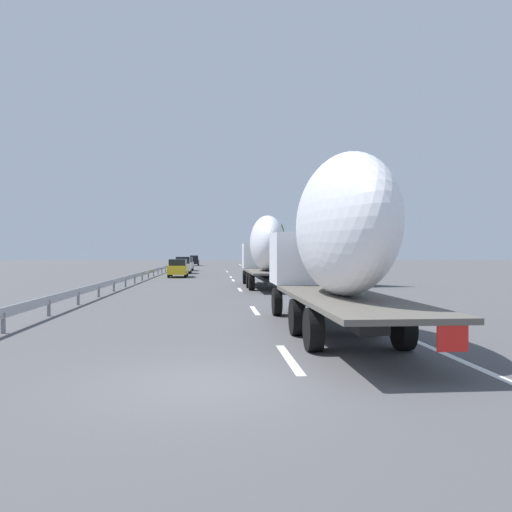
{
  "coord_description": "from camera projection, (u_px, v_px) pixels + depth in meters",
  "views": [
    {
      "loc": [
        -9.08,
        -0.14,
        2.33
      ],
      "look_at": [
        20.92,
        -2.63,
        2.18
      ],
      "focal_mm": 35.47,
      "sensor_mm": 36.0,
      "label": 1
    }
  ],
  "objects": [
    {
      "name": "truck_lead",
      "position": [
        265.0,
        249.0,
        34.17
      ],
      "size": [
        12.73,
        2.55,
        4.81
      ],
      "color": "silver",
      "rests_on": "ground_plane"
    },
    {
      "name": "tree_3",
      "position": [
        333.0,
        239.0,
        56.01
      ],
      "size": [
        3.85,
        3.85,
        6.48
      ],
      "color": "#472D19",
      "rests_on": "ground_plane"
    },
    {
      "name": "road_sign",
      "position": [
        278.0,
        256.0,
        51.92
      ],
      "size": [
        0.1,
        0.9,
        2.95
      ],
      "color": "gray",
      "rests_on": "ground_plane"
    },
    {
      "name": "car_white_van",
      "position": [
        183.0,
        265.0,
        58.97
      ],
      "size": [
        4.29,
        1.79,
        1.95
      ],
      "color": "white",
      "rests_on": "ground_plane"
    },
    {
      "name": "lane_stripe_5",
      "position": [
        227.0,
        272.0,
        64.11
      ],
      "size": [
        3.2,
        0.2,
        0.01
      ],
      "primitive_type": "cube",
      "color": "white",
      "rests_on": "ground_plane"
    },
    {
      "name": "tree_1",
      "position": [
        282.0,
        240.0,
        86.99
      ],
      "size": [
        3.58,
        3.58,
        7.57
      ],
      "color": "#472D19",
      "rests_on": "ground_plane"
    },
    {
      "name": "tree_4",
      "position": [
        354.0,
        228.0,
        36.54
      ],
      "size": [
        3.59,
        3.59,
        7.2
      ],
      "color": "#472D19",
      "rests_on": "ground_plane"
    },
    {
      "name": "car_yellow_coupe",
      "position": [
        178.0,
        268.0,
        49.8
      ],
      "size": [
        4.69,
        1.82,
        1.77
      ],
      "color": "gold",
      "rests_on": "ground_plane"
    },
    {
      "name": "lane_stripe_2",
      "position": [
        240.0,
        290.0,
        32.58
      ],
      "size": [
        3.2,
        0.2,
        0.01
      ],
      "primitive_type": "cube",
      "color": "white",
      "rests_on": "ground_plane"
    },
    {
      "name": "lane_stripe_1",
      "position": [
        255.0,
        310.0,
        20.67
      ],
      "size": [
        3.2,
        0.2,
        0.01
      ],
      "primitive_type": "cube",
      "color": "white",
      "rests_on": "ground_plane"
    },
    {
      "name": "truck_trailing",
      "position": [
        334.0,
        239.0,
        14.62
      ],
      "size": [
        12.86,
        2.55,
        4.99
      ],
      "color": "silver",
      "rests_on": "ground_plane"
    },
    {
      "name": "car_black_suv",
      "position": [
        194.0,
        261.0,
        96.85
      ],
      "size": [
        4.17,
        1.75,
        1.95
      ],
      "color": "black",
      "rests_on": "ground_plane"
    },
    {
      "name": "lane_stripe_4",
      "position": [
        231.0,
        277.0,
        50.07
      ],
      "size": [
        3.2,
        0.2,
        0.01
      ],
      "primitive_type": "cube",
      "color": "white",
      "rests_on": "ground_plane"
    },
    {
      "name": "guardrail_median",
      "position": [
        154.0,
        271.0,
        51.4
      ],
      "size": [
        94.0,
        0.1,
        0.76
      ],
      "color": "#9EA0A5",
      "rests_on": "ground_plane"
    },
    {
      "name": "tree_2",
      "position": [
        277.0,
        247.0,
        90.45
      ],
      "size": [
        2.42,
        2.42,
        5.68
      ],
      "color": "#472D19",
      "rests_on": "ground_plane"
    },
    {
      "name": "tree_0",
      "position": [
        305.0,
        244.0,
        71.57
      ],
      "size": [
        2.93,
        2.93,
        5.89
      ],
      "color": "#472D19",
      "rests_on": "ground_plane"
    },
    {
      "name": "lane_stripe_7",
      "position": [
        226.0,
        271.0,
        68.62
      ],
      "size": [
        3.2,
        0.2,
        0.01
      ],
      "primitive_type": "cube",
      "color": "white",
      "rests_on": "ground_plane"
    },
    {
      "name": "lane_stripe_3",
      "position": [
        233.0,
        280.0,
        43.83
      ],
      "size": [
        3.2,
        0.2,
        0.01
      ],
      "primitive_type": "cube",
      "color": "white",
      "rests_on": "ground_plane"
    },
    {
      "name": "edge_line_right",
      "position": [
        264.0,
        275.0,
        54.34
      ],
      "size": [
        110.0,
        0.2,
        0.01
      ],
      "primitive_type": "cube",
      "color": "white",
      "rests_on": "ground_plane"
    },
    {
      "name": "car_silver_hatch",
      "position": [
        186.0,
        264.0,
        68.48
      ],
      "size": [
        4.53,
        1.87,
        1.86
      ],
      "color": "#ADB2B7",
      "rests_on": "ground_plane"
    },
    {
      "name": "ground_plane",
      "position": [
        213.0,
        278.0,
        48.91
      ],
      "size": [
        260.0,
        260.0,
        0.0
      ],
      "primitive_type": "plane",
      "color": "#4C4C4F"
    },
    {
      "name": "lane_stripe_0",
      "position": [
        289.0,
        359.0,
        11.19
      ],
      "size": [
        3.2,
        0.2,
        0.01
      ],
      "primitive_type": "cube",
      "color": "white",
      "rests_on": "ground_plane"
    },
    {
      "name": "lane_stripe_6",
      "position": [
        226.0,
        270.0,
        70.0
      ],
      "size": [
        3.2,
        0.2,
        0.01
      ],
      "primitive_type": "cube",
      "color": "white",
      "rests_on": "ground_plane"
    }
  ]
}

